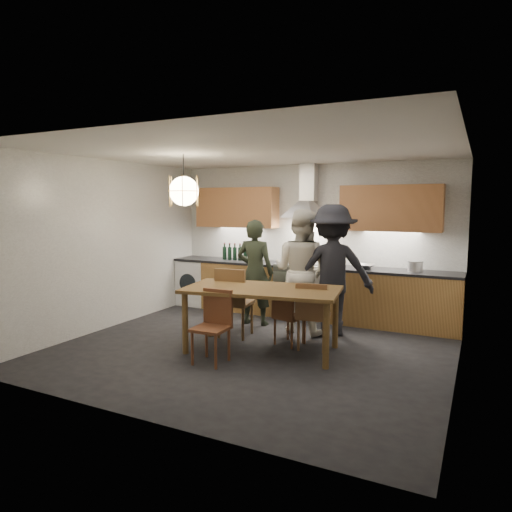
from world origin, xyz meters
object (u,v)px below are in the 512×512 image
at_px(chair_back_left, 233,298).
at_px(person_mid, 301,271).
at_px(chair_front, 214,321).
at_px(person_left, 255,272).
at_px(wine_bottles, 237,252).
at_px(dining_table, 262,295).
at_px(person_right, 332,270).
at_px(stock_pot, 415,267).
at_px(mixing_bowl, 364,266).

bearing_deg(chair_back_left, person_mid, -142.64).
relative_size(chair_front, person_left, 0.53).
relative_size(person_mid, wine_bottles, 3.01).
distance_m(chair_back_left, person_mid, 1.12).
xyz_separation_m(dining_table, chair_back_left, (-0.63, 0.35, -0.16)).
bearing_deg(person_mid, person_left, 2.16).
bearing_deg(person_mid, wine_bottles, -22.49).
bearing_deg(chair_front, person_right, 60.89).
height_order(person_mid, stock_pot, person_mid).
height_order(chair_front, person_left, person_left).
bearing_deg(chair_back_left, person_left, -93.43).
bearing_deg(person_left, chair_back_left, 89.38).
bearing_deg(wine_bottles, person_left, -46.87).
xyz_separation_m(chair_back_left, person_right, (1.21, 0.81, 0.38)).
relative_size(person_right, wine_bottles, 3.12).
bearing_deg(person_mid, dining_table, 90.04).
bearing_deg(person_mid, chair_back_left, 51.32).
distance_m(person_left, mixing_bowl, 1.74).
distance_m(person_mid, mixing_bowl, 1.13).
height_order(dining_table, mixing_bowl, mixing_bowl).
bearing_deg(chair_back_left, person_right, -153.13).
bearing_deg(person_mid, stock_pot, -143.17).
height_order(person_mid, person_right, person_right).
relative_size(dining_table, chair_back_left, 2.09).
height_order(person_right, wine_bottles, person_right).
bearing_deg(person_right, person_mid, -14.67).
bearing_deg(person_left, wine_bottles, -51.08).
relative_size(dining_table, mixing_bowl, 6.94).
relative_size(dining_table, wine_bottles, 3.45).
height_order(chair_front, mixing_bowl, mixing_bowl).
bearing_deg(person_left, chair_front, 96.21).
height_order(chair_back_left, stock_pot, stock_pot).
relative_size(person_mid, person_right, 0.96).
relative_size(chair_back_left, stock_pot, 4.57).
relative_size(chair_back_left, mixing_bowl, 3.32).
bearing_deg(mixing_bowl, wine_bottles, 178.72).
bearing_deg(chair_front, chair_back_left, 104.64).
bearing_deg(wine_bottles, chair_front, -67.07).
distance_m(person_right, stock_pot, 1.33).
bearing_deg(person_left, dining_table, 116.19).
bearing_deg(chair_back_left, dining_table, 144.13).
relative_size(chair_front, mixing_bowl, 2.89).
bearing_deg(chair_front, stock_pot, 50.89).
bearing_deg(mixing_bowl, person_mid, -131.79).
height_order(person_mid, mixing_bowl, person_mid).
distance_m(chair_front, person_left, 1.83).
relative_size(stock_pot, wine_bottles, 0.36).
xyz_separation_m(dining_table, person_right, (0.58, 1.16, 0.22)).
xyz_separation_m(chair_back_left, wine_bottles, (-0.82, 1.63, 0.47)).
distance_m(person_right, wine_bottles, 2.20).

